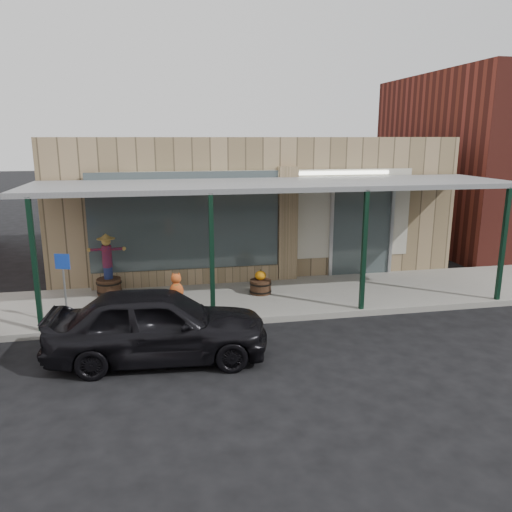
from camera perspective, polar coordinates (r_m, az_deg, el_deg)
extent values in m
plane|color=black|center=(10.01, 7.02, -11.49)|extent=(120.00, 120.00, 0.00)
cube|color=gray|center=(13.21, 2.19, -4.77)|extent=(40.00, 3.20, 0.15)
cube|color=tan|center=(17.18, -1.29, 6.42)|extent=(12.00, 6.00, 4.20)
cube|color=#455154|center=(13.86, -8.04, 3.76)|extent=(5.20, 0.06, 2.80)
cube|color=#455154|center=(15.24, 11.91, 2.94)|extent=(1.80, 0.06, 2.80)
cube|color=tan|center=(14.39, 3.59, 3.41)|extent=(0.55, 0.30, 3.40)
cube|color=tan|center=(14.25, -7.85, -2.36)|extent=(5.20, 0.30, 0.50)
cube|color=beige|center=(14.25, 0.81, 4.56)|extent=(9.00, 0.02, 2.60)
cube|color=white|center=(14.08, 0.85, 9.37)|extent=(7.50, 0.03, 0.10)
cube|color=slate|center=(12.60, 2.31, 8.19)|extent=(12.00, 3.00, 0.12)
cube|color=black|center=(11.37, -23.93, -1.22)|extent=(0.10, 0.10, 2.95)
cube|color=black|center=(11.13, -5.06, -0.39)|extent=(0.10, 0.10, 2.95)
cube|color=black|center=(12.04, 12.23, 0.41)|extent=(0.10, 0.10, 2.95)
cube|color=black|center=(13.91, 26.38, 1.04)|extent=(0.10, 0.10, 2.95)
cylinder|color=#442B1B|center=(13.77, -16.44, -3.32)|extent=(0.69, 0.69, 0.42)
cylinder|color=navy|center=(13.67, -16.54, -1.85)|extent=(0.25, 0.25, 0.31)
cylinder|color=maroon|center=(13.57, -16.66, -0.04)|extent=(0.28, 0.28, 0.58)
sphere|color=#AF7C43|center=(13.48, -16.77, 1.60)|extent=(0.23, 0.23, 0.23)
cone|color=#AF7C43|center=(13.46, -16.81, 2.17)|extent=(0.38, 0.38, 0.15)
cylinder|color=#442B1B|center=(13.26, 0.51, -3.51)|extent=(0.65, 0.65, 0.37)
ellipsoid|color=#FF9C10|center=(13.17, 0.52, -2.24)|extent=(0.30, 0.30, 0.24)
cylinder|color=#4C471E|center=(13.13, 0.52, -1.66)|extent=(0.04, 0.04, 0.06)
cylinder|color=gray|center=(11.71, -20.93, -4.42)|extent=(0.04, 0.04, 1.28)
cube|color=blue|center=(11.50, -21.27, -0.59)|extent=(0.32, 0.12, 0.33)
imported|color=black|center=(9.80, -11.09, -7.69)|extent=(4.29, 1.98, 1.42)
ellipsoid|color=#CB5823|center=(10.56, -9.06, -4.00)|extent=(0.29, 0.25, 0.38)
sphere|color=#CB5823|center=(10.52, -9.13, -2.58)|extent=(0.21, 0.21, 0.21)
cylinder|color=#1B7927|center=(10.52, -9.09, -3.22)|extent=(0.15, 0.15, 0.02)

